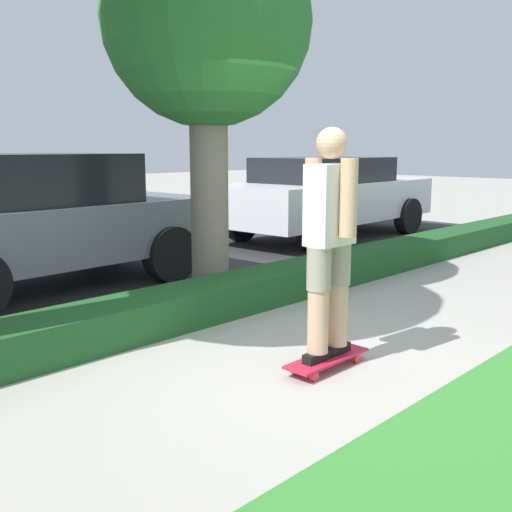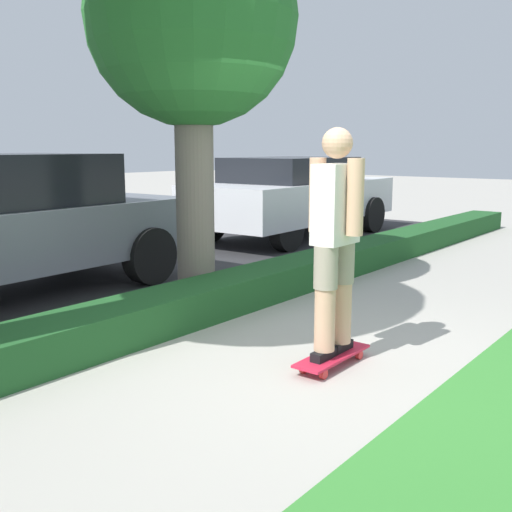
{
  "view_description": "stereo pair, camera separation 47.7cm",
  "coord_description": "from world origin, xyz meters",
  "px_view_note": "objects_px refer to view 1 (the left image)",
  "views": [
    {
      "loc": [
        -3.58,
        -2.86,
        1.7
      ],
      "look_at": [
        0.0,
        0.6,
        0.8
      ],
      "focal_mm": 42.0,
      "sensor_mm": 36.0,
      "label": 1
    },
    {
      "loc": [
        -3.89,
        -2.5,
        1.7
      ],
      "look_at": [
        0.0,
        0.6,
        0.8
      ],
      "focal_mm": 42.0,
      "sensor_mm": 36.0,
      "label": 2
    }
  ],
  "objects_px": {
    "parked_car_rear": "(327,195)",
    "skateboard": "(327,359)",
    "tree_mid": "(207,26)",
    "skater_person": "(330,238)",
    "parked_car_middle": "(41,219)"
  },
  "relations": [
    {
      "from": "skateboard",
      "to": "parked_car_middle",
      "type": "bearing_deg",
      "value": 92.58
    },
    {
      "from": "tree_mid",
      "to": "parked_car_middle",
      "type": "relative_size",
      "value": 1.03
    },
    {
      "from": "skateboard",
      "to": "parked_car_rear",
      "type": "relative_size",
      "value": 0.16
    },
    {
      "from": "skater_person",
      "to": "parked_car_rear",
      "type": "bearing_deg",
      "value": 37.42
    },
    {
      "from": "parked_car_rear",
      "to": "skateboard",
      "type": "bearing_deg",
      "value": -144.82
    },
    {
      "from": "skater_person",
      "to": "tree_mid",
      "type": "xyz_separation_m",
      "value": [
        0.81,
        2.27,
        1.92
      ]
    },
    {
      "from": "skater_person",
      "to": "tree_mid",
      "type": "height_order",
      "value": "tree_mid"
    },
    {
      "from": "skateboard",
      "to": "tree_mid",
      "type": "xyz_separation_m",
      "value": [
        0.81,
        2.27,
        2.88
      ]
    },
    {
      "from": "tree_mid",
      "to": "parked_car_rear",
      "type": "bearing_deg",
      "value": 22.67
    },
    {
      "from": "skateboard",
      "to": "parked_car_middle",
      "type": "height_order",
      "value": "parked_car_middle"
    },
    {
      "from": "skateboard",
      "to": "parked_car_rear",
      "type": "distance_m",
      "value": 7.03
    },
    {
      "from": "tree_mid",
      "to": "skateboard",
      "type": "bearing_deg",
      "value": -109.65
    },
    {
      "from": "parked_car_middle",
      "to": "parked_car_rear",
      "type": "bearing_deg",
      "value": -1.71
    },
    {
      "from": "skater_person",
      "to": "skateboard",
      "type": "bearing_deg",
      "value": 84.64
    },
    {
      "from": "skateboard",
      "to": "tree_mid",
      "type": "distance_m",
      "value": 3.75
    }
  ]
}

